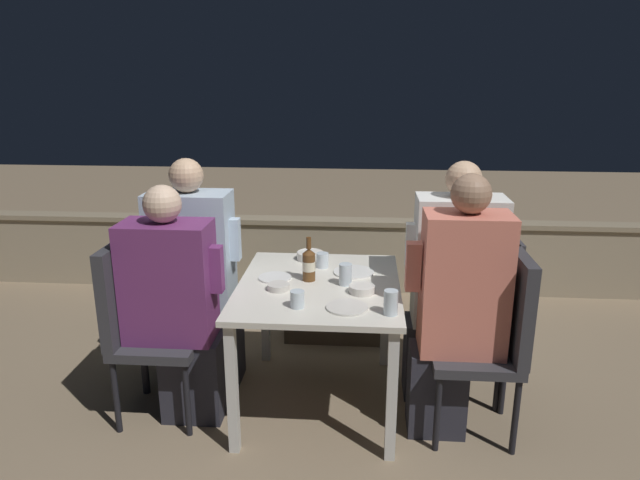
{
  "coord_description": "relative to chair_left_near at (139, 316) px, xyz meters",
  "views": [
    {
      "loc": [
        0.22,
        -2.83,
        1.8
      ],
      "look_at": [
        0.0,
        0.08,
        0.93
      ],
      "focal_mm": 32.0,
      "sensor_mm": 36.0,
      "label": 1
    }
  ],
  "objects": [
    {
      "name": "plate_0",
      "position": [
        1.11,
        0.36,
        0.15
      ],
      "size": [
        0.23,
        0.23,
        0.01
      ],
      "color": "white",
      "rests_on": "dining_table"
    },
    {
      "name": "chair_right_far",
      "position": [
        1.85,
        0.32,
        0.0
      ],
      "size": [
        0.44,
        0.43,
        0.97
      ],
      "color": "#333338",
      "rests_on": "ground_plane"
    },
    {
      "name": "glass_cup_1",
      "position": [
        0.85,
        -0.15,
        0.19
      ],
      "size": [
        0.07,
        0.07,
        0.08
      ],
      "color": "silver",
      "rests_on": "dining_table"
    },
    {
      "name": "plate_1",
      "position": [
        1.09,
        -0.14,
        0.15
      ],
      "size": [
        0.2,
        0.2,
        0.01
      ],
      "color": "silver",
      "rests_on": "dining_table"
    },
    {
      "name": "person_coral_top",
      "position": [
        1.63,
        -0.03,
        0.11
      ],
      "size": [
        0.49,
        0.26,
        1.35
      ],
      "color": "#282833",
      "rests_on": "ground_plane"
    },
    {
      "name": "potted_plant",
      "position": [
        -0.23,
        0.98,
        -0.1
      ],
      "size": [
        0.41,
        0.41,
        0.76
      ],
      "color": "#B2A899",
      "rests_on": "ground_plane"
    },
    {
      "name": "chair_left_far",
      "position": [
        0.01,
        0.37,
        0.0
      ],
      "size": [
        0.44,
        0.43,
        0.97
      ],
      "color": "#333338",
      "rests_on": "ground_plane"
    },
    {
      "name": "glass_cup_3",
      "position": [
        1.07,
        0.17,
        0.2
      ],
      "size": [
        0.07,
        0.07,
        0.12
      ],
      "color": "silver",
      "rests_on": "dining_table"
    },
    {
      "name": "parapet_wall",
      "position": [
        0.93,
        1.93,
        -0.26
      ],
      "size": [
        9.0,
        0.18,
        0.62
      ],
      "color": "gray",
      "rests_on": "ground_plane"
    },
    {
      "name": "ground_plane",
      "position": [
        0.93,
        0.17,
        -0.57
      ],
      "size": [
        16.0,
        16.0,
        0.0
      ],
      "primitive_type": "plane",
      "color": "#847056"
    },
    {
      "name": "planter_hedge",
      "position": [
        0.99,
        1.04,
        -0.25
      ],
      "size": [
        0.71,
        0.47,
        0.57
      ],
      "color": "brown",
      "rests_on": "ground_plane"
    },
    {
      "name": "person_blue_shirt",
      "position": [
        0.21,
        0.37,
        0.1
      ],
      "size": [
        0.52,
        0.26,
        1.35
      ],
      "color": "#282833",
      "rests_on": "ground_plane"
    },
    {
      "name": "chair_right_near",
      "position": [
        1.83,
        -0.03,
        0.0
      ],
      "size": [
        0.44,
        0.43,
        0.97
      ],
      "color": "#333338",
      "rests_on": "ground_plane"
    },
    {
      "name": "bowl_0",
      "position": [
        0.85,
        0.58,
        0.17
      ],
      "size": [
        0.16,
        0.16,
        0.05
      ],
      "color": "silver",
      "rests_on": "dining_table"
    },
    {
      "name": "glass_cup_2",
      "position": [
        1.3,
        -0.2,
        0.2
      ],
      "size": [
        0.07,
        0.07,
        0.12
      ],
      "color": "silver",
      "rests_on": "dining_table"
    },
    {
      "name": "person_white_polo",
      "position": [
        1.65,
        0.32,
        0.11
      ],
      "size": [
        0.52,
        0.26,
        1.36
      ],
      "color": "#282833",
      "rests_on": "ground_plane"
    },
    {
      "name": "bowl_2",
      "position": [
        1.16,
        0.06,
        0.17
      ],
      "size": [
        0.13,
        0.13,
        0.04
      ],
      "color": "silver",
      "rests_on": "dining_table"
    },
    {
      "name": "person_purple_stripe",
      "position": [
        0.21,
        0.0,
        0.07
      ],
      "size": [
        0.51,
        0.26,
        1.27
      ],
      "color": "#282833",
      "rests_on": "ground_plane"
    },
    {
      "name": "bowl_1",
      "position": [
        0.73,
        0.07,
        0.16
      ],
      "size": [
        0.12,
        0.12,
        0.03
      ],
      "color": "beige",
      "rests_on": "dining_table"
    },
    {
      "name": "chair_left_near",
      "position": [
        0.0,
        0.0,
        0.0
      ],
      "size": [
        0.44,
        0.43,
        0.97
      ],
      "color": "#333338",
      "rests_on": "ground_plane"
    },
    {
      "name": "beer_bottle",
      "position": [
        0.87,
        0.22,
        0.24
      ],
      "size": [
        0.07,
        0.07,
        0.24
      ],
      "color": "brown",
      "rests_on": "dining_table"
    },
    {
      "name": "dining_table",
      "position": [
        0.93,
        0.17,
        0.06
      ],
      "size": [
        0.86,
        1.03,
        0.71
      ],
      "color": "silver",
      "rests_on": "ground_plane"
    },
    {
      "name": "plate_2",
      "position": [
        0.69,
        0.23,
        0.15
      ],
      "size": [
        0.18,
        0.18,
        0.01
      ],
      "color": "white",
      "rests_on": "dining_table"
    },
    {
      "name": "glass_cup_0",
      "position": [
        0.93,
        0.44,
        0.19
      ],
      "size": [
        0.07,
        0.07,
        0.09
      ],
      "color": "silver",
      "rests_on": "dining_table"
    }
  ]
}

